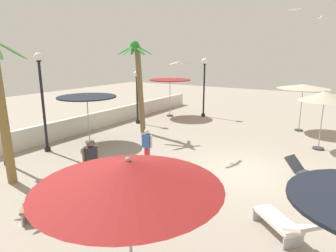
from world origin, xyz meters
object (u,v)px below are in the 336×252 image
at_px(lounge_chair_0, 311,175).
at_px(seagull_0, 320,17).
at_px(lamp_post_3, 137,90).
at_px(patio_umbrella_4, 170,81).
at_px(lamp_post_0, 204,78).
at_px(patio_umbrella_2, 87,99).
at_px(lamp_post_2, 0,105).
at_px(lounge_chair_1, 58,203).
at_px(patio_umbrella_5, 128,174).
at_px(seagull_2, 295,10).
at_px(seagull_1, 179,63).
at_px(palm_tree_0, 139,79).
at_px(guest_0, 91,159).
at_px(patio_umbrella_1, 303,87).
at_px(lamp_post_1, 42,92).
at_px(patio_umbrella_0, 325,97).
at_px(guest_1, 147,144).
at_px(lounge_chair_2, 283,223).

distance_m(lounge_chair_0, seagull_0, 9.17).
xyz_separation_m(lamp_post_3, seagull_0, (2.63, -9.87, 4.08)).
bearing_deg(patio_umbrella_4, lamp_post_0, -60.16).
height_order(patio_umbrella_2, lamp_post_0, lamp_post_0).
bearing_deg(lamp_post_2, lounge_chair_1, -106.23).
bearing_deg(patio_umbrella_5, seagull_2, 1.93).
xyz_separation_m(lamp_post_2, lounge_chair_1, (-1.48, -5.10, -2.10)).
height_order(patio_umbrella_4, lamp_post_3, lamp_post_3).
bearing_deg(seagull_1, palm_tree_0, 66.54).
relative_size(lamp_post_0, guest_0, 2.44).
xyz_separation_m(lounge_chair_1, seagull_2, (12.87, -3.50, 6.32)).
bearing_deg(seagull_2, lamp_post_3, 106.43).
bearing_deg(patio_umbrella_1, seagull_0, -150.00).
height_order(lamp_post_1, lamp_post_2, lamp_post_1).
bearing_deg(seagull_1, lounge_chair_0, -97.85).
height_order(palm_tree_0, lamp_post_2, palm_tree_0).
xyz_separation_m(patio_umbrella_4, patio_umbrella_5, (-15.06, -8.59, 0.21)).
xyz_separation_m(patio_umbrella_0, seagull_0, (2.37, 0.85, 3.73)).
height_order(lamp_post_1, guest_0, lamp_post_1).
relative_size(patio_umbrella_4, palm_tree_0, 0.57).
bearing_deg(guest_1, lamp_post_2, 121.37).
height_order(patio_umbrella_5, guest_0, patio_umbrella_5).
bearing_deg(patio_umbrella_2, lounge_chair_2, -107.58).
height_order(guest_0, guest_1, guest_0).
bearing_deg(lamp_post_1, patio_umbrella_1, -42.24).
distance_m(palm_tree_0, seagull_0, 9.88).
relative_size(palm_tree_0, lamp_post_3, 1.51).
distance_m(lamp_post_1, guest_1, 5.49).
bearing_deg(guest_0, seagull_2, -19.78).
distance_m(lounge_chair_0, seagull_1, 6.91).
relative_size(palm_tree_0, seagull_0, 5.83).
relative_size(lounge_chair_2, guest_1, 1.13).
height_order(palm_tree_0, lounge_chair_1, palm_tree_0).
height_order(lounge_chair_0, lounge_chair_2, lounge_chair_0).
bearing_deg(seagull_2, patio_umbrella_2, 132.41).
distance_m(patio_umbrella_5, lounge_chair_0, 8.18).
relative_size(lounge_chair_1, seagull_2, 2.12).
bearing_deg(lamp_post_0, lamp_post_3, 147.97).
height_order(guest_0, seagull_1, seagull_1).
bearing_deg(guest_0, patio_umbrella_2, 47.53).
bearing_deg(seagull_2, lamp_post_0, 73.51).
distance_m(lounge_chair_2, seagull_2, 12.49).
distance_m(patio_umbrella_0, seagull_1, 6.93).
bearing_deg(patio_umbrella_1, lamp_post_2, 143.14).
distance_m(patio_umbrella_1, seagull_0, 3.80).
distance_m(patio_umbrella_2, patio_umbrella_4, 7.92).
bearing_deg(lounge_chair_2, lounge_chair_1, 112.53).
xyz_separation_m(lamp_post_2, lounge_chair_2, (0.81, -10.63, -2.10)).
relative_size(lamp_post_3, lounge_chair_0, 1.75).
relative_size(patio_umbrella_2, lamp_post_3, 0.85).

